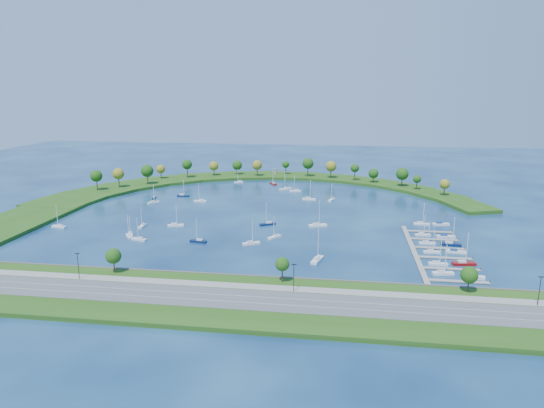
# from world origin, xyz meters

# --- Properties ---
(ground) EXTENTS (700.00, 700.00, 0.00)m
(ground) POSITION_xyz_m (0.00, 0.00, 0.00)
(ground) COLOR #081C46
(ground) RESTS_ON ground
(south_shoreline) EXTENTS (420.00, 43.10, 11.60)m
(south_shoreline) POSITION_xyz_m (0.03, -122.88, 1.00)
(south_shoreline) COLOR #224B14
(south_shoreline) RESTS_ON ground
(breakwater) EXTENTS (286.74, 247.64, 2.00)m
(breakwater) POSITION_xyz_m (-46.33, 48.72, 0.99)
(breakwater) COLOR #224B14
(breakwater) RESTS_ON ground
(breakwater_trees) EXTENTS (240.46, 90.02, 14.75)m
(breakwater_trees) POSITION_xyz_m (-18.10, 86.30, 10.91)
(breakwater_trees) COLOR #382314
(breakwater_trees) RESTS_ON breakwater
(harbor_tower) EXTENTS (2.60, 2.60, 4.22)m
(harbor_tower) POSITION_xyz_m (-8.74, 119.57, 4.16)
(harbor_tower) COLOR gray
(harbor_tower) RESTS_ON breakwater
(dock_system) EXTENTS (24.28, 82.00, 1.60)m
(dock_system) POSITION_xyz_m (85.30, -61.00, 0.35)
(dock_system) COLOR gray
(dock_system) RESTS_ON ground
(moored_boat_0) EXTENTS (9.89, 5.84, 14.05)m
(moored_boat_0) POSITION_xyz_m (33.53, -25.55, 0.97)
(moored_boat_0) COLOR white
(moored_boat_0) RESTS_ON ground
(moored_boat_1) EXTENTS (8.18, 3.28, 11.69)m
(moored_boat_1) POSITION_xyz_m (-20.49, -60.64, 0.90)
(moored_boat_1) COLOR #0A1A44
(moored_boat_1) RESTS_ON ground
(moored_boat_2) EXTENTS (8.69, 4.76, 12.31)m
(moored_boat_2) POSITION_xyz_m (-40.21, -35.89, 0.92)
(moored_boat_2) COLOR white
(moored_boat_2) RESTS_ON ground
(moored_boat_3) EXTENTS (3.14, 6.78, 9.62)m
(moored_boat_3) POSITION_xyz_m (-76.19, 26.09, 0.85)
(moored_boat_3) COLOR #0A1A44
(moored_boat_3) RESTS_ON ground
(moored_boat_4) EXTENTS (5.32, 10.08, 14.26)m
(moored_boat_4) POSITION_xyz_m (36.27, -78.69, 0.98)
(moored_boat_4) COLOR white
(moored_boat_4) RESTS_ON ground
(moored_boat_5) EXTENTS (8.23, 2.91, 11.87)m
(moored_boat_5) POSITION_xyz_m (-43.53, 21.25, 0.90)
(moored_boat_5) COLOR white
(moored_boat_5) RESTS_ON ground
(moored_boat_6) EXTENTS (4.82, 7.88, 11.22)m
(moored_boat_6) POSITION_xyz_m (39.41, 37.15, 0.88)
(moored_boat_6) COLOR white
(moored_boat_6) RESTS_ON ground
(moored_boat_7) EXTENTS (6.11, 8.49, 12.34)m
(moored_boat_7) POSITION_xyz_m (-5.57, 84.85, 0.92)
(moored_boat_7) COLOR maroon
(moored_boat_7) RESTS_ON ground
(moored_boat_8) EXTENTS (8.24, 6.25, 12.11)m
(moored_boat_8) POSITION_xyz_m (4.66, -60.38, 0.91)
(moored_boat_8) COLOR white
(moored_boat_8) RESTS_ON ground
(moored_boat_9) EXTENTS (8.23, 3.84, 11.67)m
(moored_boat_9) POSITION_xyz_m (13.34, 61.11, 0.90)
(moored_boat_9) COLOR white
(moored_boat_9) RESTS_ON ground
(moored_boat_10) EXTENTS (9.08, 7.94, 13.92)m
(moored_boat_10) POSITION_xyz_m (6.05, 66.76, 0.97)
(moored_boat_10) COLOR white
(moored_boat_10) RESTS_ON ground
(moored_boat_11) EXTENTS (7.81, 3.85, 11.06)m
(moored_boat_11) POSITION_xyz_m (-49.34, -61.63, 0.88)
(moored_boat_11) COLOR white
(moored_boat_11) RESTS_ON ground
(moored_boat_12) EXTENTS (8.22, 2.54, 11.99)m
(moored_boat_12) POSITION_xyz_m (-59.34, 34.45, 0.91)
(moored_boat_12) COLOR #0A1A44
(moored_boat_12) RESTS_ON ground
(moored_boat_13) EXTENTS (4.94, 6.96, 10.09)m
(moored_boat_13) POSITION_xyz_m (-57.14, -54.05, 0.86)
(moored_boat_13) COLOR white
(moored_boat_13) RESTS_ON ground
(moored_boat_14) EXTENTS (2.22, 7.41, 10.83)m
(moored_boat_14) POSITION_xyz_m (-56.98, -39.28, 0.87)
(moored_boat_14) COLOR white
(moored_boat_14) RESTS_ON ground
(moored_boat_15) EXTENTS (8.39, 3.86, 11.90)m
(moored_boat_15) POSITION_xyz_m (-99.32, -46.83, 0.90)
(moored_boat_15) COLOR white
(moored_boat_15) RESTS_ON ground
(moored_boat_16) EXTENTS (7.29, 3.90, 10.32)m
(moored_boat_16) POSITION_xyz_m (-32.81, 88.44, 0.86)
(moored_boat_16) COLOR white
(moored_boat_16) RESTS_ON ground
(moored_boat_17) EXTENTS (6.43, 7.30, 11.22)m
(moored_boat_17) POSITION_xyz_m (-71.68, 13.07, 0.88)
(moored_boat_17) COLOR white
(moored_boat_17) RESTS_ON ground
(moored_boat_18) EXTENTS (8.61, 6.36, 12.58)m
(moored_boat_18) POSITION_xyz_m (7.23, -26.51, 0.92)
(moored_boat_18) COLOR #0A1A44
(moored_boat_18) RESTS_ON ground
(moored_boat_19) EXTENTS (5.72, 7.21, 10.72)m
(moored_boat_19) POSITION_xyz_m (-56.38, -57.40, 0.87)
(moored_boat_19) COLOR white
(moored_boat_19) RESTS_ON ground
(moored_boat_20) EXTENTS (6.40, 7.31, 11.21)m
(moored_boat_20) POSITION_xyz_m (14.20, -48.75, 0.88)
(moored_boat_20) COLOR white
(moored_boat_20) RESTS_ON ground
(moored_boat_21) EXTENTS (8.98, 2.84, 13.06)m
(moored_boat_21) POSITION_xyz_m (24.70, 36.44, 0.94)
(moored_boat_21) COLOR white
(moored_boat_21) RESTS_ON ground
(docked_boat_0) EXTENTS (8.52, 3.64, 12.12)m
(docked_boat_0) POSITION_xyz_m (85.52, -86.77, 0.91)
(docked_boat_0) COLOR white
(docked_boat_0) RESTS_ON ground
(docked_boat_1) EXTENTS (9.09, 3.94, 1.79)m
(docked_boat_1) POSITION_xyz_m (95.97, -88.89, 0.66)
(docked_boat_1) COLOR white
(docked_boat_1) RESTS_ON ground
(docked_boat_2) EXTENTS (7.78, 2.42, 11.33)m
(docked_boat_2) POSITION_xyz_m (85.53, -76.14, 0.89)
(docked_boat_2) COLOR white
(docked_boat_2) RESTS_ON ground
(docked_boat_3) EXTENTS (9.73, 3.96, 13.89)m
(docked_boat_3) POSITION_xyz_m (96.00, -74.61, 0.97)
(docked_boat_3) COLOR maroon
(docked_boat_3) RESTS_ON ground
(docked_boat_4) EXTENTS (7.35, 2.52, 10.63)m
(docked_boat_4) POSITION_xyz_m (85.54, -60.88, 0.87)
(docked_boat_4) COLOR white
(docked_boat_4) RESTS_ON ground
(docked_boat_5) EXTENTS (8.88, 3.73, 1.76)m
(docked_boat_5) POSITION_xyz_m (95.98, -59.21, 0.65)
(docked_boat_5) COLOR white
(docked_boat_5) RESTS_ON ground
(docked_boat_6) EXTENTS (7.58, 2.64, 10.95)m
(docked_boat_6) POSITION_xyz_m (85.53, -48.17, 0.88)
(docked_boat_6) COLOR white
(docked_boat_6) RESTS_ON ground
(docked_boat_7) EXTENTS (9.44, 3.69, 13.51)m
(docked_boat_7) POSITION_xyz_m (96.00, -48.80, 0.95)
(docked_boat_7) COLOR #0A1A44
(docked_boat_7) RESTS_ON ground
(docked_boat_8) EXTENTS (7.62, 2.76, 10.96)m
(docked_boat_8) POSITION_xyz_m (85.53, -34.72, 0.88)
(docked_boat_8) COLOR white
(docked_boat_8) RESTS_ON ground
(docked_boat_9) EXTENTS (9.00, 3.03, 1.81)m
(docked_boat_9) POSITION_xyz_m (95.97, -36.29, 0.66)
(docked_boat_9) COLOR white
(docked_boat_9) RESTS_ON ground
(docked_boat_10) EXTENTS (8.29, 2.75, 12.01)m
(docked_boat_10) POSITION_xyz_m (87.92, -14.51, 0.91)
(docked_boat_10) COLOR white
(docked_boat_10) RESTS_ON ground
(docked_boat_11) EXTENTS (9.05, 3.50, 1.80)m
(docked_boat_11) POSITION_xyz_m (97.87, -13.58, 0.66)
(docked_boat_11) COLOR white
(docked_boat_11) RESTS_ON ground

